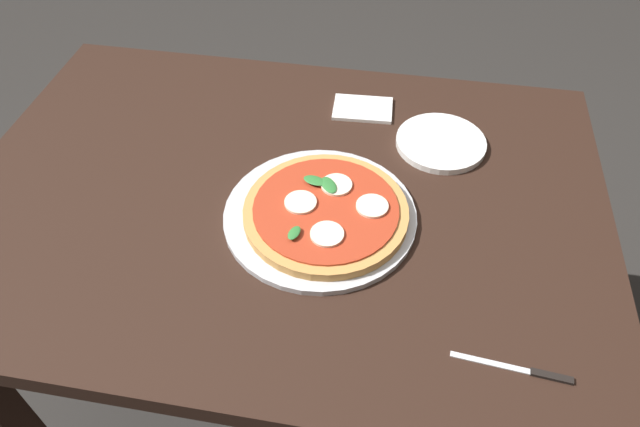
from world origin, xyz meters
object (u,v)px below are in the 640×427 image
(pizza, at_px, (326,211))
(knife, at_px, (527,371))
(plate_white, at_px, (441,143))
(serving_tray, at_px, (320,215))
(dining_table, at_px, (284,232))
(napkin, at_px, (363,109))

(pizza, distance_m, knife, 0.42)
(pizza, relative_size, plate_white, 1.61)
(serving_tray, distance_m, pizza, 0.02)
(dining_table, xyz_separation_m, knife, (0.44, -0.31, 0.12))
(dining_table, height_order, pizza, pizza)
(napkin, bearing_deg, plate_white, -28.05)
(pizza, bearing_deg, napkin, 85.70)
(serving_tray, bearing_deg, knife, -35.75)
(dining_table, height_order, plate_white, plate_white)
(pizza, bearing_deg, dining_table, 149.32)
(serving_tray, height_order, napkin, serving_tray)
(pizza, relative_size, knife, 1.69)
(dining_table, relative_size, napkin, 9.52)
(serving_tray, relative_size, knife, 1.99)
(dining_table, distance_m, serving_tray, 0.16)
(plate_white, height_order, knife, plate_white)
(serving_tray, xyz_separation_m, napkin, (0.04, 0.34, -0.00))
(pizza, relative_size, napkin, 2.30)
(dining_table, relative_size, knife, 6.98)
(serving_tray, bearing_deg, pizza, -22.90)
(pizza, distance_m, plate_white, 0.32)
(pizza, height_order, napkin, pizza)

